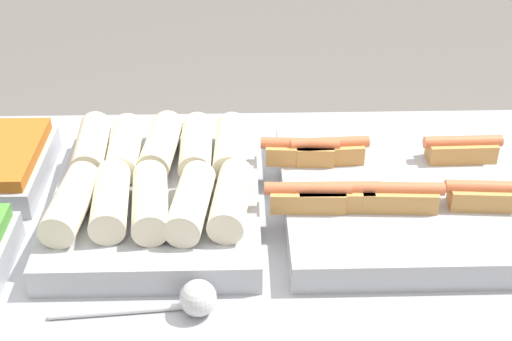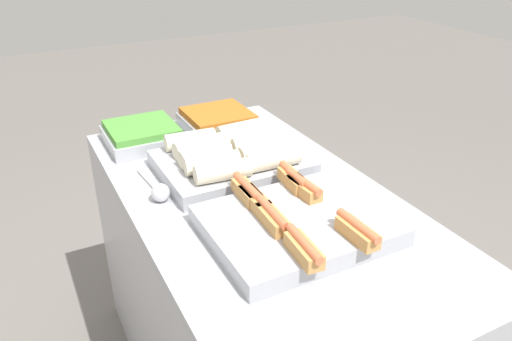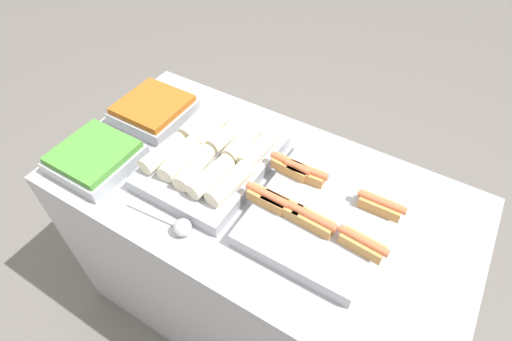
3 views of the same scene
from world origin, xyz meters
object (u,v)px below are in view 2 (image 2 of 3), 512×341
(tray_wraps, at_px, (231,158))
(tray_side_front, at_px, (142,135))
(serving_spoon_near, at_px, (159,192))
(tray_hotdogs, at_px, (296,222))
(tray_side_back, at_px, (218,121))

(tray_wraps, relative_size, tray_side_front, 1.80)
(tray_side_front, bearing_deg, serving_spoon_near, -9.26)
(tray_side_front, bearing_deg, tray_wraps, 29.69)
(tray_hotdogs, relative_size, tray_side_back, 1.81)
(tray_wraps, bearing_deg, tray_side_front, -150.31)
(tray_wraps, relative_size, serving_spoon_near, 1.87)
(tray_side_front, bearing_deg, tray_hotdogs, 14.71)
(tray_side_back, distance_m, serving_spoon_near, 0.56)
(tray_hotdogs, height_order, tray_wraps, tray_wraps)
(tray_hotdogs, xyz_separation_m, tray_wraps, (-0.41, 0.00, 0.01))
(tray_wraps, height_order, tray_side_front, tray_wraps)
(tray_side_front, relative_size, serving_spoon_near, 1.04)
(tray_hotdogs, relative_size, tray_side_front, 1.81)
(serving_spoon_near, bearing_deg, tray_hotdogs, 38.49)
(tray_wraps, distance_m, serving_spoon_near, 0.28)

